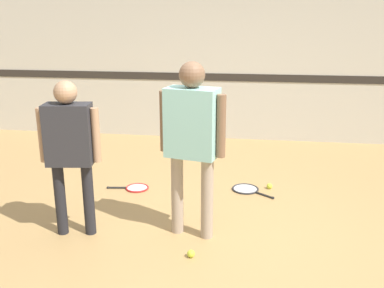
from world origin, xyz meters
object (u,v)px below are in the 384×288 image
at_px(person_student_left, 70,142).
at_px(tennis_ball_by_spare_racket, 269,186).
at_px(person_instructor, 192,132).
at_px(racket_spare_on_floor, 247,189).
at_px(tennis_ball_near_instructor, 191,254).
at_px(racket_second_spare, 135,188).

height_order(person_student_left, tennis_ball_by_spare_racket, person_student_left).
relative_size(person_instructor, tennis_ball_by_spare_racket, 24.31).
relative_size(person_instructor, person_student_left, 1.11).
xyz_separation_m(person_instructor, racket_spare_on_floor, (0.49, 1.14, -0.98)).
height_order(person_instructor, person_student_left, person_instructor).
bearing_deg(tennis_ball_near_instructor, tennis_ball_by_spare_racket, 66.65).
height_order(person_instructor, tennis_ball_near_instructor, person_instructor).
xyz_separation_m(person_instructor, tennis_ball_near_instructor, (0.05, -0.41, -0.96)).
distance_m(person_instructor, tennis_ball_near_instructor, 1.04).
bearing_deg(person_student_left, tennis_ball_by_spare_racket, 28.80).
relative_size(racket_spare_on_floor, tennis_ball_near_instructor, 8.34).
height_order(racket_spare_on_floor, tennis_ball_near_instructor, tennis_ball_near_instructor).
relative_size(racket_second_spare, tennis_ball_near_instructor, 7.82).
height_order(person_student_left, tennis_ball_near_instructor, person_student_left).
xyz_separation_m(racket_spare_on_floor, tennis_ball_near_instructor, (-0.44, -1.55, 0.02)).
bearing_deg(person_student_left, tennis_ball_near_instructor, -21.30).
distance_m(racket_second_spare, tennis_ball_by_spare_racket, 1.59).
bearing_deg(person_instructor, racket_spare_on_floor, 79.52).
relative_size(racket_second_spare, tennis_ball_by_spare_racket, 7.82).
bearing_deg(tennis_ball_near_instructor, person_instructor, 96.96).
height_order(racket_second_spare, tennis_ball_by_spare_racket, tennis_ball_by_spare_racket).
xyz_separation_m(racket_spare_on_floor, racket_second_spare, (-1.31, -0.14, 0.00)).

